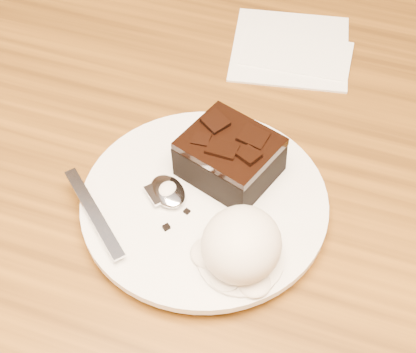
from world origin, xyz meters
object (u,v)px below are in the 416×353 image
(dining_table, at_px, (169,347))
(napkin, at_px, (290,47))
(ice_cream_scoop, at_px, (241,244))
(plate, at_px, (204,205))
(brownie, at_px, (230,159))
(spoon, at_px, (168,192))

(dining_table, height_order, napkin, napkin)
(ice_cream_scoop, bearing_deg, dining_table, 148.00)
(plate, height_order, napkin, plate)
(dining_table, relative_size, ice_cream_scoop, 16.85)
(plate, xyz_separation_m, brownie, (0.01, 0.04, 0.03))
(plate, bearing_deg, ice_cream_scoop, -45.38)
(plate, bearing_deg, brownie, 73.63)
(plate, height_order, spoon, spoon)
(plate, distance_m, ice_cream_scoop, 0.08)
(dining_table, distance_m, plate, 0.39)
(dining_table, distance_m, spoon, 0.40)
(spoon, bearing_deg, napkin, 30.32)
(napkin, bearing_deg, plate, -93.52)
(ice_cream_scoop, distance_m, napkin, 0.31)
(ice_cream_scoop, relative_size, napkin, 0.53)
(ice_cream_scoop, height_order, spoon, ice_cream_scoop)
(dining_table, xyz_separation_m, brownie, (0.07, 0.02, 0.41))
(ice_cream_scoop, xyz_separation_m, napkin, (-0.04, 0.31, -0.04))
(plate, relative_size, ice_cream_scoop, 3.19)
(plate, relative_size, spoon, 1.36)
(plate, relative_size, brownie, 2.82)
(dining_table, bearing_deg, brownie, 14.60)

